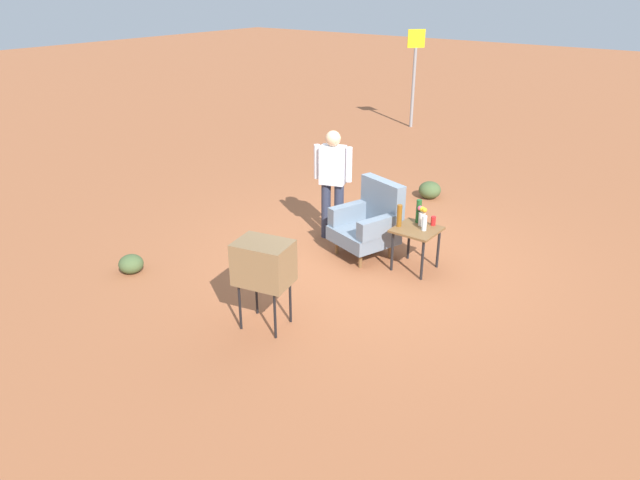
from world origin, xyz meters
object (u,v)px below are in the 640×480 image
(side_table, at_px, (416,234))
(soda_can_red, at_px, (433,221))
(bottle_tall_amber, at_px, (399,216))
(tv_on_stand, at_px, (264,263))
(road_sign, at_px, (414,73))
(bottle_wine_green, at_px, (419,211))
(flower_vase, at_px, (422,215))
(armchair, at_px, (370,221))
(person_standing, at_px, (333,178))
(bottle_short_clear, at_px, (424,223))

(side_table, bearing_deg, soda_can_red, 64.37)
(bottle_tall_amber, relative_size, soda_can_red, 2.46)
(tv_on_stand, xyz_separation_m, bottle_tall_amber, (0.42, 2.19, -0.04))
(side_table, bearing_deg, road_sign, 119.43)
(bottle_wine_green, bearing_deg, road_sign, 119.54)
(bottle_tall_amber, xyz_separation_m, soda_can_red, (0.35, 0.31, -0.09))
(soda_can_red, distance_m, bottle_wine_green, 0.23)
(tv_on_stand, bearing_deg, road_sign, 109.88)
(road_sign, height_order, flower_vase, road_sign)
(tv_on_stand, xyz_separation_m, soda_can_red, (0.76, 2.50, -0.13))
(road_sign, xyz_separation_m, soda_can_red, (4.20, -7.01, -0.73))
(side_table, relative_size, tv_on_stand, 0.57)
(armchair, bearing_deg, soda_can_red, 14.09)
(side_table, bearing_deg, bottle_tall_amber, -162.74)
(person_standing, height_order, road_sign, road_sign)
(bottle_wine_green, bearing_deg, armchair, -164.44)
(armchair, relative_size, bottle_short_clear, 5.30)
(bottle_short_clear, bearing_deg, side_table, -176.99)
(tv_on_stand, height_order, road_sign, road_sign)
(flower_vase, bearing_deg, bottle_wine_green, 142.44)
(person_standing, distance_m, soda_can_red, 1.64)
(bottle_wine_green, bearing_deg, side_table, -64.56)
(person_standing, relative_size, road_sign, 0.67)
(soda_can_red, relative_size, flower_vase, 0.46)
(side_table, relative_size, bottle_short_clear, 2.95)
(armchair, xyz_separation_m, bottle_short_clear, (0.84, -0.01, 0.19))
(person_standing, xyz_separation_m, flower_vase, (1.49, -0.04, -0.20))
(road_sign, height_order, bottle_wine_green, road_sign)
(tv_on_stand, bearing_deg, bottle_tall_amber, 79.22)
(armchair, relative_size, bottle_tall_amber, 3.53)
(soda_can_red, height_order, bottle_wine_green, bottle_wine_green)
(armchair, bearing_deg, bottle_short_clear, -0.95)
(road_sign, bearing_deg, bottle_tall_amber, -62.23)
(bottle_short_clear, relative_size, bottle_wine_green, 0.62)
(bottle_tall_amber, xyz_separation_m, bottle_short_clear, (0.33, 0.08, -0.05))
(bottle_wine_green, bearing_deg, soda_can_red, 9.34)
(tv_on_stand, distance_m, flower_vase, 2.48)
(side_table, relative_size, bottle_tall_amber, 1.97)
(armchair, relative_size, road_sign, 0.43)
(bottle_tall_amber, height_order, bottle_wine_green, bottle_wine_green)
(bottle_short_clear, xyz_separation_m, soda_can_red, (0.01, 0.23, -0.04))
(soda_can_red, bearing_deg, bottle_wine_green, -170.66)
(armchair, xyz_separation_m, bottle_tall_amber, (0.51, -0.09, 0.24))
(bottle_short_clear, distance_m, flower_vase, 0.17)
(side_table, distance_m, person_standing, 1.57)
(side_table, xyz_separation_m, tv_on_stand, (-0.65, -2.26, 0.28))
(side_table, distance_m, flower_vase, 0.27)
(armchair, relative_size, soda_can_red, 8.69)
(person_standing, bearing_deg, bottle_short_clear, -5.81)
(bottle_short_clear, relative_size, flower_vase, 0.75)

